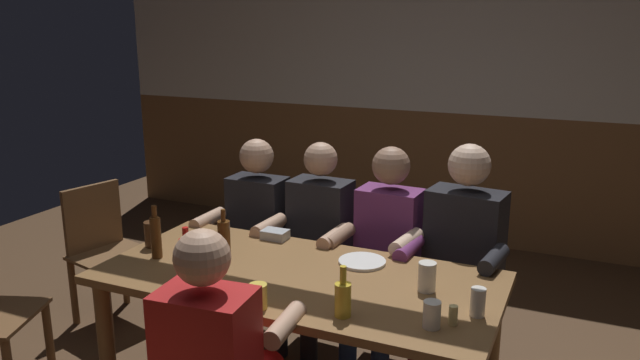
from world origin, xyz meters
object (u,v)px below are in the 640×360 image
Objects in this scene: person_1 at (315,236)px; pint_glass_1 at (152,234)px; dining_table at (297,292)px; condiment_caddy at (275,234)px; chair_empty_far_end at (106,249)px; bottle_2 at (343,298)px; person_2 at (384,245)px; pint_glass_3 at (432,315)px; bottle_0 at (187,259)px; pint_glass_2 at (258,296)px; plate_0 at (362,262)px; person_0 at (251,228)px; pint_glass_0 at (478,302)px; table_candle at (453,315)px; bottle_1 at (156,236)px; person_3 at (460,250)px; bottle_3 at (224,238)px; person_4 at (218,356)px; pint_glass_4 at (427,277)px.

person_1 reaches higher than pint_glass_1.
condiment_caddy is at bearing 129.94° from dining_table.
bottle_2 is at bearing 83.97° from chair_empty_far_end.
person_2 is 11.14× the size of pint_glass_3.
bottle_0 reaches higher than pint_glass_2.
person_0 is at bearing 154.90° from plate_0.
pint_glass_0 is (0.86, -0.08, 0.15)m from dining_table.
person_1 is 0.93m from pint_glass_1.
chair_empty_far_end is at bearing 15.04° from person_1.
table_candle is 0.67× the size of pint_glass_0.
plate_0 is 1.71× the size of pint_glass_1.
bottle_1 is at bearing 42.37° from person_2.
table_candle is 0.80m from pint_glass_2.
bottle_1 is at bearing -179.30° from pint_glass_0.
dining_table is at bearing 91.27° from pint_glass_2.
bottle_0 is (-0.64, -0.95, 0.16)m from person_2.
bottle_0 is at bearing 59.32° from person_2.
bottle_0 is at bearing 49.65° from person_3.
person_0 is 0.67m from bottle_3.
person_0 is 5.52× the size of bottle_2.
person_4 is 14.84× the size of table_candle.
pint_glass_0 reaches higher than dining_table.
bottle_1 is at bearing 159.23° from pint_glass_2.
table_candle is (1.42, -0.86, 0.11)m from person_0.
table_candle is (0.79, 0.47, 0.11)m from person_4.
pint_glass_1 reaches higher than dining_table.
person_0 is 1.64m from pint_glass_3.
person_0 is 14.98× the size of table_candle.
table_candle is 0.29× the size of bottle_1.
pint_glass_1 is at bearing 71.31° from person_0.
person_0 is 0.85m from person_2.
pint_glass_0 is (0.86, 0.59, 0.13)m from person_4.
pint_glass_4 is at bearing 154.83° from person_0.
person_3 is at bearing 47.42° from dining_table.
person_1 reaches higher than pint_glass_0.
person_2 is 15.27× the size of table_candle.
condiment_caddy is at bearing 158.36° from pint_glass_0.
pint_glass_4 reaches higher than pint_glass_0.
bottle_3 is 0.43m from pint_glass_1.
bottle_2 is 0.45m from pint_glass_4.
condiment_caddy is at bearing 24.75° from person_3.
plate_0 is at bearing 70.52° from person_4.
bottle_3 is (-0.43, 0.72, 0.17)m from person_4.
bottle_1 is 1.36m from pint_glass_4.
pint_glass_1 is at bearing 146.30° from bottle_0.
chair_empty_far_end is 6.39× the size of pint_glass_1.
pint_glass_1 is (-1.72, 0.10, 0.01)m from pint_glass_0.
condiment_caddy is 0.66m from pint_glass_1.
chair_empty_far_end reaches higher than pint_glass_4.
bottle_3 is (1.12, -0.33, 0.35)m from chair_empty_far_end.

